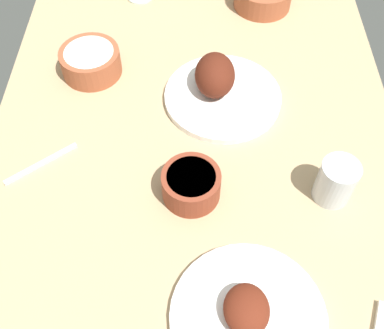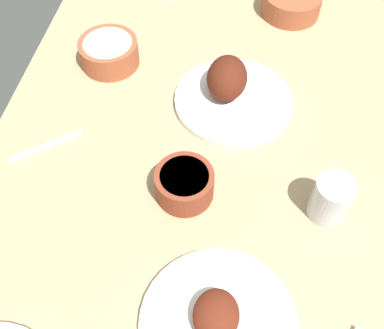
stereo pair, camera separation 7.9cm
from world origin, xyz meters
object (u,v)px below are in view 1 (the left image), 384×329
Objects in this scene: plate_center_main at (217,87)px; plate_near_viewer at (245,316)px; bowl_cream at (89,61)px; water_tumbler at (333,181)px; fork_loose at (39,164)px; bowl_soup at (189,184)px.

plate_center_main reaches higher than plate_near_viewer.
bowl_cream is at bearing 75.39° from plate_center_main.
water_tumbler is (-34.85, -52.26, 1.35)cm from bowl_cream.
plate_center_main is at bearing 38.86° from water_tumbler.
bowl_cream is 0.86× the size of fork_loose.
plate_near_viewer is 51.86cm from fork_loose.
plate_center_main is 2.33× the size of bowl_soup.
water_tumbler is at bearing -89.88° from bowl_soup.
fork_loose is (31.60, 41.11, -1.12)cm from plate_near_viewer.
plate_near_viewer reaches higher than bowl_soup.
plate_near_viewer is 30.91cm from water_tumbler.
bowl_cream is at bearing 34.99° from bowl_soup.
plate_center_main is 1.63× the size of fork_loose.
plate_center_main is at bearing -12.92° from bowl_soup.
plate_center_main is 42.71cm from fork_loose.
plate_near_viewer is 1.60× the size of fork_loose.
bowl_cream is at bearing 56.30° from water_tumbler.
plate_center_main reaches higher than bowl_soup.
bowl_cream is 29.08cm from fork_loose.
plate_near_viewer is 68.75cm from bowl_cream.
bowl_soup is 1.22× the size of water_tumbler.
bowl_soup is (-26.92, 6.18, 0.46)cm from plate_center_main.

